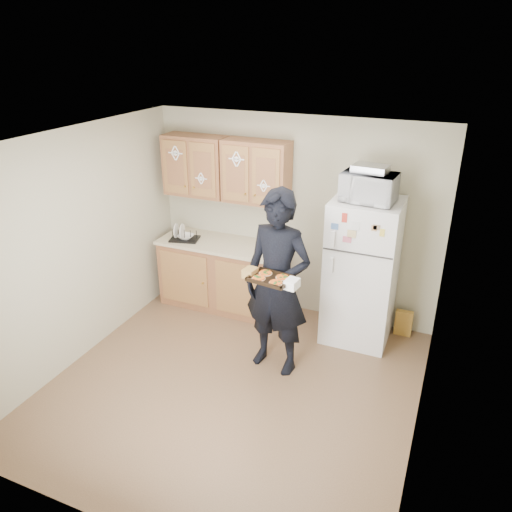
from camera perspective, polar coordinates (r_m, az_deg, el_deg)
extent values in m
plane|color=brown|center=(5.33, -2.58, -14.55)|extent=(3.60, 3.60, 0.00)
plane|color=white|center=(4.26, -3.22, 12.83)|extent=(3.60, 3.60, 0.00)
cube|color=#B2AC90|center=(6.20, 4.39, 4.39)|extent=(3.60, 0.04, 2.50)
cube|color=#B2AC90|center=(3.39, -16.65, -14.88)|extent=(3.60, 0.04, 2.50)
cube|color=#B2AC90|center=(5.62, -19.63, 0.91)|extent=(0.04, 3.60, 2.50)
cube|color=#B2AC90|center=(4.28, 19.56, -6.50)|extent=(0.04, 3.60, 2.50)
cube|color=white|center=(5.80, 11.96, -1.78)|extent=(0.75, 0.70, 1.70)
cube|color=brown|center=(6.55, -3.81, -2.26)|extent=(1.60, 0.60, 0.86)
cube|color=beige|center=(6.37, -3.92, 1.37)|extent=(1.64, 0.64, 0.04)
cube|color=brown|center=(6.37, -6.87, 10.22)|extent=(0.80, 0.33, 0.75)
cube|color=brown|center=(6.01, 0.04, 9.57)|extent=(0.80, 0.33, 0.75)
cube|color=gold|center=(6.28, 16.50, -7.35)|extent=(0.20, 0.07, 0.32)
imported|color=black|center=(5.10, 2.45, -3.20)|extent=(0.78, 0.57, 1.99)
cube|color=black|center=(4.75, 1.67, -2.66)|extent=(0.43, 0.34, 0.04)
cylinder|color=orange|center=(4.73, 0.30, -2.54)|extent=(0.13, 0.13, 0.02)
cylinder|color=orange|center=(4.65, 2.27, -3.06)|extent=(0.13, 0.13, 0.02)
cylinder|color=orange|center=(4.83, 1.10, -1.93)|extent=(0.13, 0.13, 0.02)
cylinder|color=orange|center=(4.75, 3.04, -2.43)|extent=(0.13, 0.13, 0.02)
imported|color=white|center=(5.41, 12.77, 7.65)|extent=(0.59, 0.42, 0.31)
cube|color=silver|center=(5.39, 12.95, 9.70)|extent=(0.39, 0.29, 0.08)
cube|color=black|center=(6.48, -8.18, 2.45)|extent=(0.41, 0.34, 0.14)
imported|color=silver|center=(6.48, -8.03, 2.20)|extent=(0.21, 0.21, 0.05)
imported|color=white|center=(6.00, 1.73, 1.09)|extent=(0.09, 0.09, 0.18)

